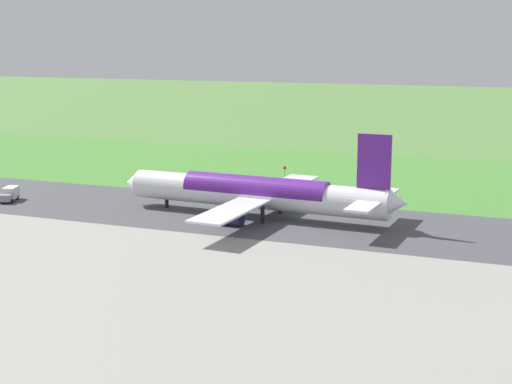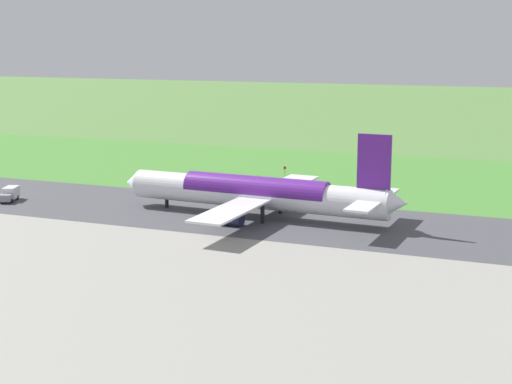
# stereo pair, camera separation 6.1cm
# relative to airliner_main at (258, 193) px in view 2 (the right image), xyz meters

# --- Properties ---
(ground_plane) EXTENTS (800.00, 800.00, 0.00)m
(ground_plane) POSITION_rel_airliner_main_xyz_m (3.53, -0.02, -4.35)
(ground_plane) COLOR #547F3D
(runway_asphalt) EXTENTS (600.00, 29.38, 0.06)m
(runway_asphalt) POSITION_rel_airliner_main_xyz_m (3.53, -0.02, -4.32)
(runway_asphalt) COLOR #47474C
(runway_asphalt) RESTS_ON ground
(apron_concrete) EXTENTS (440.00, 110.00, 0.05)m
(apron_concrete) POSITION_rel_airliner_main_xyz_m (3.53, 45.40, -4.33)
(apron_concrete) COLOR gray
(apron_concrete) RESTS_ON ground
(grass_verge_foreground) EXTENTS (600.00, 80.00, 0.04)m
(grass_verge_foreground) POSITION_rel_airliner_main_xyz_m (3.53, -40.61, -4.33)
(grass_verge_foreground) COLOR #478534
(grass_verge_foreground) RESTS_ON ground
(airliner_main) EXTENTS (54.11, 44.23, 15.88)m
(airliner_main) POSITION_rel_airliner_main_xyz_m (0.00, 0.00, 0.00)
(airliner_main) COLOR white
(airliner_main) RESTS_ON ground
(service_truck_baggage) EXTENTS (4.06, 6.22, 2.65)m
(service_truck_baggage) POSITION_rel_airliner_main_xyz_m (49.80, 5.05, -2.95)
(service_truck_baggage) COLOR gray
(service_truck_baggage) RESTS_ON ground
(no_stopping_sign) EXTENTS (0.60, 0.10, 2.82)m
(no_stopping_sign) POSITION_rel_airliner_main_xyz_m (7.95, -37.00, -2.69)
(no_stopping_sign) COLOR slate
(no_stopping_sign) RESTS_ON ground
(traffic_cone_orange) EXTENTS (0.40, 0.40, 0.55)m
(traffic_cone_orange) POSITION_rel_airliner_main_xyz_m (14.42, -36.88, -4.08)
(traffic_cone_orange) COLOR orange
(traffic_cone_orange) RESTS_ON ground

